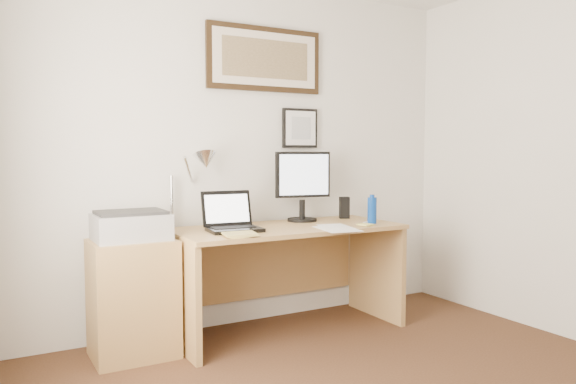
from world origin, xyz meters
TOP-DOWN VIEW (x-y plane):
  - wall_back at (0.00, 2.00)m, footprint 3.50×0.02m
  - side_cabinet at (-0.92, 1.68)m, footprint 0.50×0.40m
  - water_bottle at (0.76, 1.47)m, footprint 0.07×0.07m
  - bottle_cap at (0.76, 1.47)m, footprint 0.03×0.03m
  - speaker at (0.76, 1.82)m, footprint 0.09×0.09m
  - paper_sheet_a at (0.38, 1.35)m, footprint 0.28×0.37m
  - paper_sheet_b at (0.42, 1.44)m, footprint 0.25×0.31m
  - sticky_pad at (0.64, 1.39)m, footprint 0.11×0.11m
  - marker_pen at (0.75, 1.49)m, footprint 0.14×0.06m
  - book at (-0.42, 1.44)m, footprint 0.25×0.31m
  - desk at (0.15, 1.72)m, footprint 1.60×0.70m
  - laptop at (-0.28, 1.63)m, footprint 0.36×0.32m
  - lcd_monitor at (0.38, 1.82)m, footprint 0.42×0.22m
  - printer at (-0.92, 1.69)m, footprint 0.44×0.34m
  - desk_lamp at (-0.41, 1.81)m, footprint 0.29×0.27m
  - picture_large at (0.15, 1.97)m, footprint 0.92×0.04m
  - picture_small at (0.45, 1.97)m, footprint 0.30×0.03m

SIDE VIEW (x-z plane):
  - side_cabinet at x=-0.92m, z-range 0.00..0.73m
  - desk at x=0.15m, z-range 0.14..0.89m
  - paper_sheet_a at x=0.38m, z-range 0.75..0.75m
  - paper_sheet_b at x=0.42m, z-range 0.75..0.75m
  - sticky_pad at x=0.64m, z-range 0.75..0.76m
  - marker_pen at x=0.75m, z-range 0.75..0.77m
  - book at x=-0.42m, z-range 0.75..0.77m
  - laptop at x=-0.28m, z-range 0.68..0.94m
  - printer at x=-0.92m, z-range 0.73..0.91m
  - speaker at x=0.76m, z-range 0.75..0.92m
  - water_bottle at x=0.76m, z-range 0.75..0.94m
  - bottle_cap at x=0.76m, z-range 0.94..0.96m
  - lcd_monitor at x=0.38m, z-range 0.78..1.30m
  - desk_lamp at x=-0.41m, z-range 0.92..1.45m
  - wall_back at x=0.00m, z-range 0.00..2.50m
  - picture_small at x=0.45m, z-range 1.30..1.60m
  - picture_large at x=0.15m, z-range 1.72..2.19m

